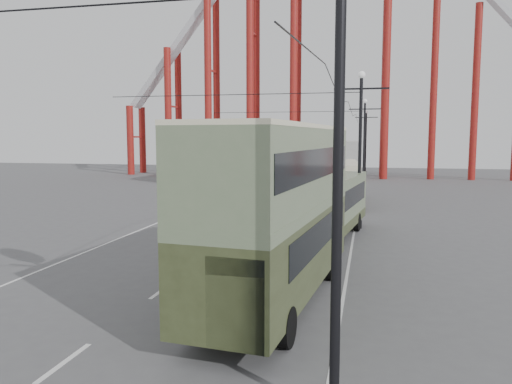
% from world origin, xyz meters
% --- Properties ---
extents(ground, '(160.00, 160.00, 0.00)m').
position_xyz_m(ground, '(0.00, 0.00, 0.00)').
color(ground, '#4F4F52').
rests_on(ground, ground).
extents(road_markings, '(12.52, 120.00, 0.01)m').
position_xyz_m(road_markings, '(-0.86, 19.70, 0.01)').
color(road_markings, silver).
rests_on(road_markings, ground).
extents(lamp_post_near, '(3.20, 0.44, 10.80)m').
position_xyz_m(lamp_post_near, '(5.60, -3.00, 7.86)').
color(lamp_post_near, black).
rests_on(lamp_post_near, ground).
extents(lamp_post_mid, '(3.20, 0.44, 9.32)m').
position_xyz_m(lamp_post_mid, '(5.60, 18.00, 4.68)').
color(lamp_post_mid, black).
rests_on(lamp_post_mid, ground).
extents(lamp_post_far, '(3.20, 0.44, 9.32)m').
position_xyz_m(lamp_post_far, '(5.60, 40.00, 4.68)').
color(lamp_post_far, black).
rests_on(lamp_post_far, ground).
extents(lamp_post_distant, '(3.20, 0.44, 9.32)m').
position_xyz_m(lamp_post_distant, '(5.60, 62.00, 4.68)').
color(lamp_post_distant, black).
rests_on(lamp_post_distant, ground).
extents(roller_coaster, '(52.95, 5.00, 55.48)m').
position_xyz_m(roller_coaster, '(-2.49, 56.89, 22.92)').
color(roller_coaster, maroon).
rests_on(roller_coaster, ground).
extents(fairground_shed, '(22.00, 10.00, 5.00)m').
position_xyz_m(fairground_shed, '(-6.00, 47.00, 2.50)').
color(fairground_shed, '#A9A9A4').
rests_on(fairground_shed, ground).
extents(double_decker_bus, '(3.84, 11.18, 5.88)m').
position_xyz_m(double_decker_bus, '(3.27, 3.70, 3.30)').
color(double_decker_bus, '#343B20').
rests_on(double_decker_bus, ground).
extents(single_decker_green, '(4.25, 12.10, 3.35)m').
position_xyz_m(single_decker_green, '(3.88, 13.66, 1.89)').
color(single_decker_green, '#657757').
rests_on(single_decker_green, ground).
extents(single_decker_cream, '(3.56, 11.19, 3.43)m').
position_xyz_m(single_decker_cream, '(3.86, 29.59, 1.93)').
color(single_decker_cream, beige).
rests_on(single_decker_cream, ground).
extents(pedestrian, '(0.68, 0.53, 1.66)m').
position_xyz_m(pedestrian, '(2.24, 8.96, 0.83)').
color(pedestrian, black).
rests_on(pedestrian, ground).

